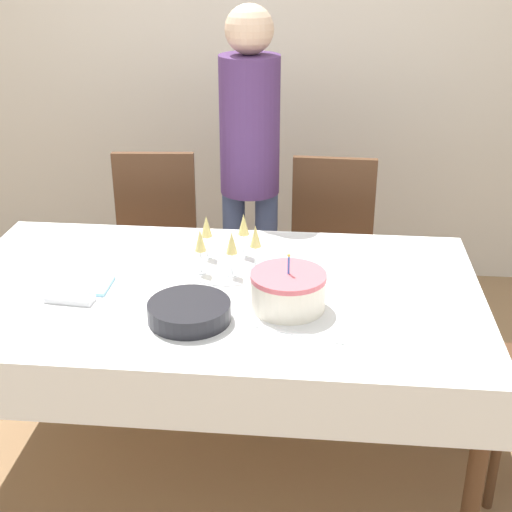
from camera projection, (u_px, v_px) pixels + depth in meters
ground_plane at (219, 454)px, 2.90m from camera, size 12.00×12.00×0.00m
wall_back at (260, 47)px, 3.99m from camera, size 8.00×0.05×2.70m
dining_table at (215, 312)px, 2.63m from camera, size 1.93×1.11×0.76m
dining_chair_far_left at (154, 244)px, 3.51m from camera, size 0.46×0.46×0.97m
dining_chair_far_right at (331, 251)px, 3.44m from camera, size 0.43×0.43×0.97m
birthday_cake at (288, 291)px, 2.42m from camera, size 0.26×0.26×0.20m
champagne_tray at (228, 249)px, 2.72m from camera, size 0.34×0.34×0.18m
plate_stack_main at (189, 311)px, 2.36m from camera, size 0.28×0.28×0.06m
cake_knife at (299, 334)px, 2.28m from camera, size 0.29×0.10×0.00m
fork_pile at (70, 299)px, 2.48m from camera, size 0.17×0.07×0.02m
napkin_pile at (90, 285)px, 2.59m from camera, size 0.15×0.15×0.01m
person_standing at (250, 151)px, 3.33m from camera, size 0.28×0.28×1.66m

